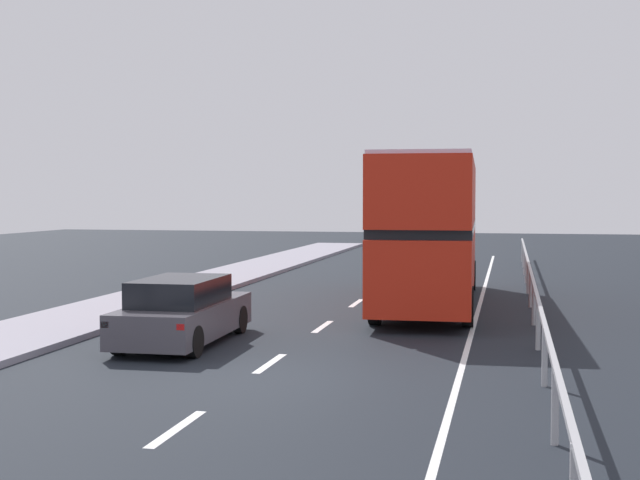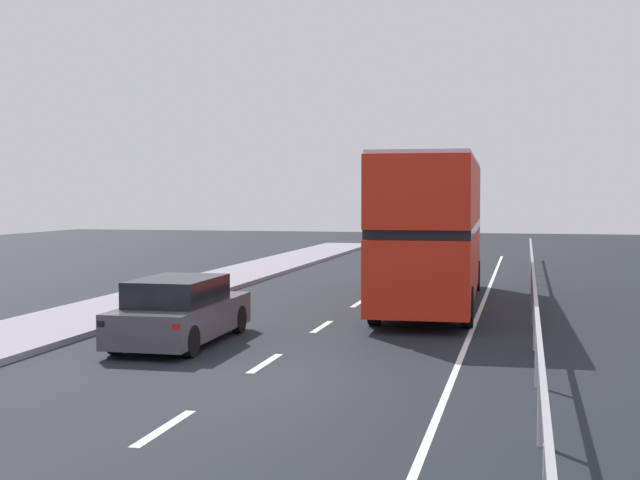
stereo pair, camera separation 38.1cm
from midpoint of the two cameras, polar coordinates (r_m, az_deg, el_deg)
ground_plane at (r=15.64m, az=-5.17°, el=-9.06°), size 73.07×120.00×0.10m
lane_paint_markings at (r=23.66m, az=6.64°, el=-4.84°), size 3.73×46.00×0.01m
bridge_side_railing at (r=23.70m, az=13.30°, el=-2.81°), size 0.10×42.00×1.05m
double_decker_bus_red at (r=25.42m, az=6.87°, el=0.85°), size 2.85×11.50×4.25m
hatchback_car_near at (r=19.01m, az=-9.56°, el=-4.68°), size 1.84×4.56×1.44m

